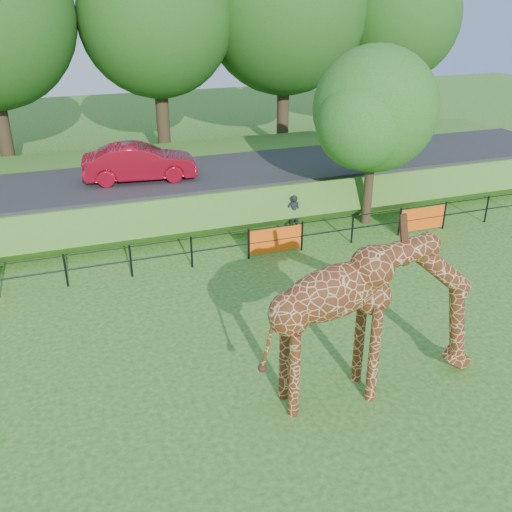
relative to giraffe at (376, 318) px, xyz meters
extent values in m
plane|color=#2B5D17|center=(-2.30, -0.37, -1.90)|extent=(90.00, 90.00, 0.00)
cube|color=#2B5D17|center=(-2.30, 15.13, -1.25)|extent=(40.00, 9.00, 1.30)
cube|color=#29292B|center=(-2.30, 13.63, -0.54)|extent=(40.00, 5.00, 0.12)
imported|color=#B00C21|center=(-2.92, 13.35, 0.26)|extent=(4.62, 2.08, 1.47)
imported|color=black|center=(2.21, 9.59, -1.21)|extent=(0.55, 0.40, 1.38)
cylinder|color=#2F2315|center=(5.20, 9.23, -0.30)|extent=(0.36, 0.36, 3.20)
sphere|color=#215618|center=(5.20, 9.23, 2.57)|extent=(4.60, 4.60, 4.60)
sphere|color=#215618|center=(6.35, 9.92, 2.11)|extent=(3.45, 3.45, 3.45)
sphere|color=#215618|center=(4.28, 8.54, 2.22)|extent=(3.22, 3.22, 3.22)
cylinder|color=#2F2315|center=(-8.30, 21.63, 0.60)|extent=(0.70, 0.70, 5.00)
cylinder|color=#2F2315|center=(-0.30, 21.63, 0.60)|extent=(0.70, 0.70, 5.00)
sphere|color=#174813|center=(-0.30, 21.63, 5.25)|extent=(7.80, 7.80, 7.80)
cylinder|color=#2F2315|center=(6.70, 21.63, 0.60)|extent=(0.70, 0.70, 5.00)
sphere|color=#174813|center=(6.70, 21.63, 5.52)|extent=(8.80, 8.80, 8.80)
cylinder|color=#2F2315|center=(13.70, 21.63, 0.60)|extent=(0.70, 0.70, 5.00)
sphere|color=#174813|center=(13.70, 21.63, 5.14)|extent=(7.40, 7.40, 7.40)
camera|label=1|loc=(-6.14, -9.20, 6.51)|focal=40.00mm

